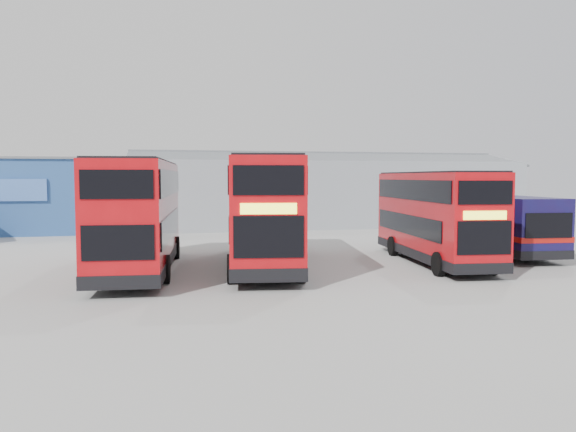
{
  "coord_description": "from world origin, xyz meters",
  "views": [
    {
      "loc": [
        -5.25,
        -24.46,
        3.83
      ],
      "look_at": [
        0.42,
        -0.38,
        2.1
      ],
      "focal_mm": 35.0,
      "sensor_mm": 36.0,
      "label": 1
    }
  ],
  "objects": [
    {
      "name": "single_decker_blue",
      "position": [
        11.28,
        1.19,
        1.44
      ],
      "size": [
        3.37,
        10.87,
        2.9
      ],
      "rotation": [
        0.0,
        0.0,
        3.05
      ],
      "color": "#0E0E3E",
      "rests_on": "ground"
    },
    {
      "name": "ground_plane",
      "position": [
        0.0,
        0.0,
        0.0
      ],
      "size": [
        120.0,
        120.0,
        0.0
      ],
      "primitive_type": "plane",
      "color": "gray",
      "rests_on": "ground"
    },
    {
      "name": "double_decker_left",
      "position": [
        -5.92,
        -1.29,
        2.22
      ],
      "size": [
        3.51,
        10.75,
        4.47
      ],
      "rotation": [
        0.0,
        0.0,
        3.05
      ],
      "color": "#B50A10",
      "rests_on": "ground"
    },
    {
      "name": "double_decker_centre",
      "position": [
        -0.87,
        -1.1,
        2.3
      ],
      "size": [
        4.19,
        11.16,
        4.62
      ],
      "rotation": [
        0.0,
        0.0,
        -0.15
      ],
      "color": "#B50A10",
      "rests_on": "ground"
    },
    {
      "name": "office_block",
      "position": [
        -14.0,
        17.99,
        2.58
      ],
      "size": [
        12.3,
        8.32,
        5.12
      ],
      "color": "navy",
      "rests_on": "ground"
    },
    {
      "name": "maintenance_shed",
      "position": [
        8.0,
        20.0,
        2.6
      ],
      "size": [
        30.5,
        12.0,
        5.89
      ],
      "color": "#92989F",
      "rests_on": "ground"
    },
    {
      "name": "double_decker_right",
      "position": [
        6.77,
        -1.76,
        2.02
      ],
      "size": [
        3.3,
        9.77,
        4.06
      ],
      "rotation": [
        0.0,
        0.0,
        -0.11
      ],
      "color": "#B50A10",
      "rests_on": "ground"
    }
  ]
}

